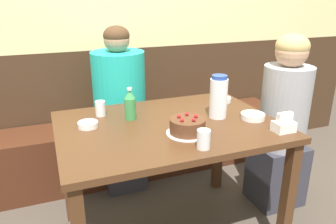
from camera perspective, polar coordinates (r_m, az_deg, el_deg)
back_wall at (r=2.72m, az=-8.23°, el=15.46°), size 4.80×0.04×2.50m
bench_seat at (r=2.78m, az=-6.15°, el=-6.13°), size 2.63×0.38×0.48m
dining_table at (r=1.88m, az=0.06°, el=-4.91°), size 1.22×0.88×0.77m
birthday_cake at (r=1.70m, az=3.41°, el=-2.51°), size 0.22×0.22×0.10m
water_pitcher at (r=1.92m, az=8.78°, el=2.60°), size 0.10×0.10×0.25m
soju_bottle at (r=1.88m, az=-6.62°, el=1.30°), size 0.07×0.07×0.19m
napkin_holder at (r=1.83m, az=19.51°, el=-2.09°), size 0.11×0.08×0.11m
bowl_soup_white at (r=1.96m, az=14.54°, el=-0.70°), size 0.14×0.14×0.03m
bowl_rice_small at (r=2.23m, az=9.36°, el=2.16°), size 0.12×0.12×0.03m
bowl_side_dish at (r=1.83m, az=-13.77°, el=-2.14°), size 0.11×0.11×0.03m
glass_water_tall at (r=1.54m, az=6.22°, el=-4.74°), size 0.06×0.06×0.09m
glass_tumbler_short at (r=1.98m, az=-11.70°, el=0.60°), size 0.06×0.06×0.09m
person_teal_shirt at (r=2.49m, az=-8.30°, el=0.14°), size 0.38×0.38×1.25m
person_pale_blue_shirt at (r=2.39m, az=19.26°, el=-2.45°), size 0.34×0.32×1.22m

